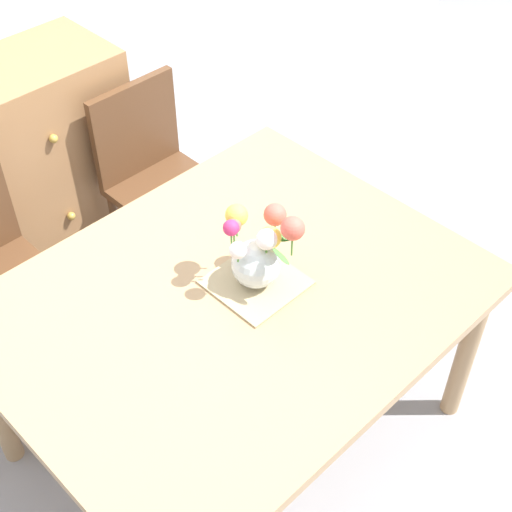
{
  "coord_description": "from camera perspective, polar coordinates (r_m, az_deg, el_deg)",
  "views": [
    {
      "loc": [
        -1.05,
        -1.17,
        2.43
      ],
      "look_at": [
        0.09,
        -0.01,
        0.88
      ],
      "focal_mm": 51.27,
      "sensor_mm": 36.0,
      "label": 1
    }
  ],
  "objects": [
    {
      "name": "chair_right",
      "position": [
        3.19,
        -7.86,
        6.52
      ],
      "size": [
        0.42,
        0.42,
        0.9
      ],
      "rotation": [
        0.0,
        0.0,
        3.14
      ],
      "color": "brown",
      "rests_on": "ground_plane"
    },
    {
      "name": "placemat",
      "position": [
        2.33,
        0.0,
        -2.06
      ],
      "size": [
        0.27,
        0.27,
        0.01
      ],
      "primitive_type": "cube",
      "color": "tan",
      "rests_on": "dining_table"
    },
    {
      "name": "flower_vase",
      "position": [
        2.24,
        0.19,
        0.39
      ],
      "size": [
        0.24,
        0.27,
        0.28
      ],
      "color": "silver",
      "rests_on": "placemat"
    },
    {
      "name": "ground_plane",
      "position": [
        2.89,
        -1.44,
        -13.41
      ],
      "size": [
        12.0,
        12.0,
        0.0
      ],
      "primitive_type": "plane",
      "color": "#939399"
    },
    {
      "name": "dining_table",
      "position": [
        2.35,
        -1.73,
        -4.47
      ],
      "size": [
        1.49,
        1.18,
        0.76
      ],
      "color": "tan",
      "rests_on": "ground_plane"
    }
  ]
}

